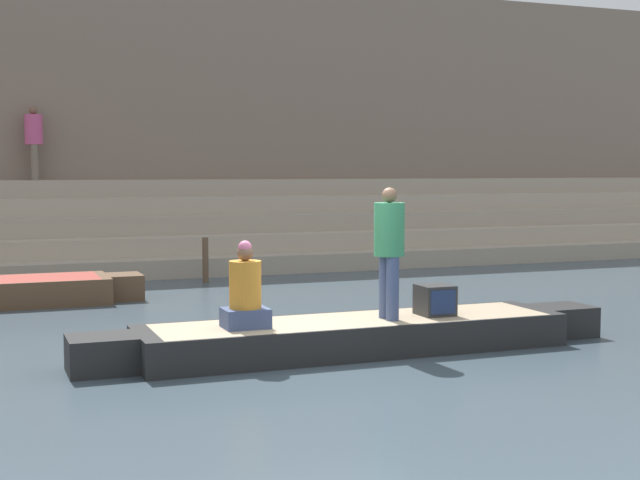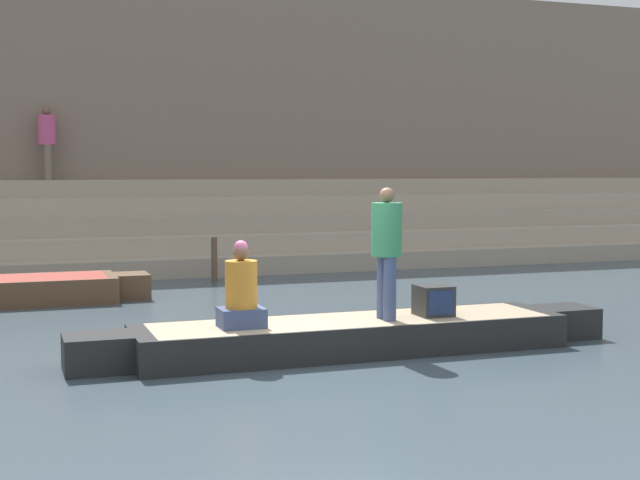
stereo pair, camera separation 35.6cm
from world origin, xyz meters
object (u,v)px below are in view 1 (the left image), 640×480
object	(u,v)px
person_on_steps	(34,138)
person_standing	(389,244)
rowboat_main	(355,334)
mooring_post	(205,260)
person_rowing	(245,294)
tv_set	(435,300)

from	to	relation	value
person_on_steps	person_standing	bearing A→B (deg)	-141.81
rowboat_main	mooring_post	size ratio (longest dim) A/B	7.70
mooring_post	person_on_steps	distance (m)	5.43
person_rowing	person_on_steps	world-z (taller)	person_on_steps
rowboat_main	tv_set	size ratio (longest dim) A/B	16.01
person_rowing	person_on_steps	distance (m)	11.55
rowboat_main	mooring_post	world-z (taller)	mooring_post
person_rowing	mooring_post	bearing A→B (deg)	75.89
mooring_post	person_on_steps	size ratio (longest dim) A/B	0.54
person_standing	tv_set	bearing A→B (deg)	14.58
rowboat_main	person_rowing	xyz separation A→B (m)	(-1.43, -0.07, 0.59)
tv_set	person_on_steps	distance (m)	12.21
person_rowing	tv_set	world-z (taller)	person_rowing
person_standing	person_rowing	distance (m)	1.91
person_on_steps	mooring_post	bearing A→B (deg)	-120.13
person_rowing	tv_set	distance (m)	2.53
rowboat_main	person_on_steps	world-z (taller)	person_on_steps
person_standing	person_rowing	xyz separation A→B (m)	(-1.83, 0.07, -0.54)
person_standing	mooring_post	xyz separation A→B (m)	(-0.47, 7.55, -0.90)
tv_set	rowboat_main	bearing A→B (deg)	-178.05
person_standing	tv_set	size ratio (longest dim) A/B	3.78
mooring_post	person_rowing	bearing A→B (deg)	-100.31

